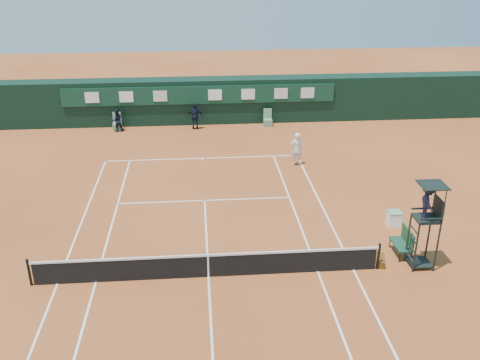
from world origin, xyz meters
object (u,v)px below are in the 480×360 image
umpire_chair (427,208)px  cooler (394,218)px  player_bench (404,241)px  player (296,149)px  tennis_net (208,265)px

umpire_chair → cooler: bearing=87.4°
player_bench → player: 9.92m
player_bench → cooler: bearing=78.7°
player_bench → cooler: player_bench is taller
cooler → umpire_chair: bearing=-92.6°
tennis_net → player: player is taller
umpire_chair → player_bench: umpire_chair is taller
player → tennis_net: bearing=53.3°
player_bench → umpire_chair: bearing=-68.8°
tennis_net → player: (5.16, 10.51, 0.42)m
tennis_net → player_bench: bearing=6.9°
player_bench → cooler: (0.48, 2.38, -0.27)m
umpire_chair → tennis_net: bearing=-179.4°
tennis_net → cooler: bearing=22.0°
cooler → player: size_ratio=0.35×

